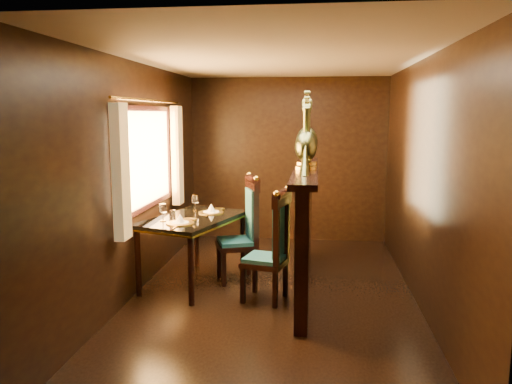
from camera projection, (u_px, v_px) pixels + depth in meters
ground at (273, 295)px, 5.42m from camera, size 5.00×5.00×0.00m
room_shell at (266, 149)px, 5.20m from camera, size 3.04×5.04×2.52m
partition at (305, 226)px, 5.57m from camera, size 0.26×2.70×1.36m
dining_table at (193, 223)px, 5.69m from camera, size 1.17×1.51×0.99m
chair_left at (275, 243)px, 5.15m from camera, size 0.52×0.54×1.20m
chair_right at (246, 225)px, 5.82m from camera, size 0.58×0.60×1.26m
peacock_left at (306, 133)px, 5.22m from camera, size 0.24×0.65×0.78m
peacock_right at (307, 129)px, 5.68m from camera, size 0.26×0.70×0.84m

